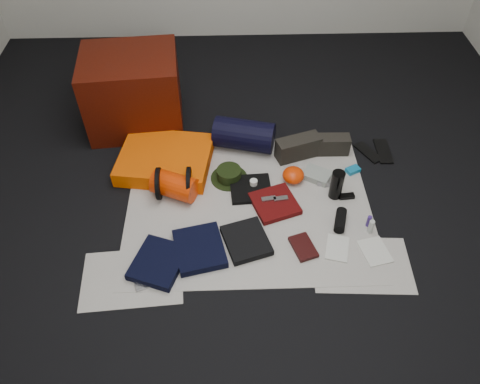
{
  "coord_description": "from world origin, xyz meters",
  "views": [
    {
      "loc": [
        -0.12,
        -2.06,
        2.33
      ],
      "look_at": [
        -0.06,
        0.02,
        0.1
      ],
      "focal_mm": 35.0,
      "sensor_mm": 36.0,
      "label": 1
    }
  ],
  "objects_px": {
    "water_bottle": "(337,185)",
    "stuff_sack": "(174,186)",
    "navy_duffel": "(244,135)",
    "compact_camera": "(324,182)",
    "sleeping_pad": "(165,159)",
    "paperback_book": "(303,247)",
    "red_cabinet": "(133,91)"
  },
  "relations": [
    {
      "from": "red_cabinet",
      "to": "water_bottle",
      "type": "height_order",
      "value": "red_cabinet"
    },
    {
      "from": "water_bottle",
      "to": "paperback_book",
      "type": "distance_m",
      "value": 0.51
    },
    {
      "from": "stuff_sack",
      "to": "paperback_book",
      "type": "height_order",
      "value": "stuff_sack"
    },
    {
      "from": "red_cabinet",
      "to": "navy_duffel",
      "type": "height_order",
      "value": "red_cabinet"
    },
    {
      "from": "sleeping_pad",
      "to": "navy_duffel",
      "type": "height_order",
      "value": "navy_duffel"
    },
    {
      "from": "navy_duffel",
      "to": "water_bottle",
      "type": "relative_size",
      "value": 2.04
    },
    {
      "from": "water_bottle",
      "to": "paperback_book",
      "type": "bearing_deg",
      "value": -121.63
    },
    {
      "from": "stuff_sack",
      "to": "compact_camera",
      "type": "distance_m",
      "value": 1.02
    },
    {
      "from": "stuff_sack",
      "to": "water_bottle",
      "type": "xyz_separation_m",
      "value": [
        1.07,
        -0.04,
        0.02
      ]
    },
    {
      "from": "red_cabinet",
      "to": "navy_duffel",
      "type": "bearing_deg",
      "value": -27.12
    },
    {
      "from": "compact_camera",
      "to": "water_bottle",
      "type": "bearing_deg",
      "value": -55.55
    },
    {
      "from": "water_bottle",
      "to": "sleeping_pad",
      "type": "bearing_deg",
      "value": 163.95
    },
    {
      "from": "sleeping_pad",
      "to": "water_bottle",
      "type": "height_order",
      "value": "water_bottle"
    },
    {
      "from": "red_cabinet",
      "to": "sleeping_pad",
      "type": "bearing_deg",
      "value": -68.92
    },
    {
      "from": "paperback_book",
      "to": "navy_duffel",
      "type": "bearing_deg",
      "value": 90.86
    },
    {
      "from": "water_bottle",
      "to": "compact_camera",
      "type": "relative_size",
      "value": 2.19
    },
    {
      "from": "stuff_sack",
      "to": "paperback_book",
      "type": "xyz_separation_m",
      "value": [
        0.81,
        -0.47,
        -0.07
      ]
    },
    {
      "from": "stuff_sack",
      "to": "compact_camera",
      "type": "height_order",
      "value": "stuff_sack"
    },
    {
      "from": "paperback_book",
      "to": "sleeping_pad",
      "type": "bearing_deg",
      "value": 121.29
    },
    {
      "from": "red_cabinet",
      "to": "paperback_book",
      "type": "distance_m",
      "value": 1.74
    },
    {
      "from": "navy_duffel",
      "to": "compact_camera",
      "type": "height_order",
      "value": "navy_duffel"
    },
    {
      "from": "water_bottle",
      "to": "compact_camera",
      "type": "xyz_separation_m",
      "value": [
        -0.05,
        0.11,
        -0.09
      ]
    },
    {
      "from": "stuff_sack",
      "to": "water_bottle",
      "type": "bearing_deg",
      "value": -2.39
    },
    {
      "from": "red_cabinet",
      "to": "navy_duffel",
      "type": "distance_m",
      "value": 0.9
    },
    {
      "from": "sleeping_pad",
      "to": "navy_duffel",
      "type": "xyz_separation_m",
      "value": [
        0.57,
        0.18,
        0.06
      ]
    },
    {
      "from": "navy_duffel",
      "to": "paperback_book",
      "type": "bearing_deg",
      "value": -56.8
    },
    {
      "from": "sleeping_pad",
      "to": "paperback_book",
      "type": "relative_size",
      "value": 3.32
    },
    {
      "from": "water_bottle",
      "to": "stuff_sack",
      "type": "bearing_deg",
      "value": 177.61
    },
    {
      "from": "stuff_sack",
      "to": "paperback_book",
      "type": "relative_size",
      "value": 1.54
    },
    {
      "from": "stuff_sack",
      "to": "navy_duffel",
      "type": "xyz_separation_m",
      "value": [
        0.48,
        0.47,
        0.03
      ]
    },
    {
      "from": "sleeping_pad",
      "to": "red_cabinet",
      "type": "bearing_deg",
      "value": 116.32
    },
    {
      "from": "paperback_book",
      "to": "stuff_sack",
      "type": "bearing_deg",
      "value": 131.36
    }
  ]
}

